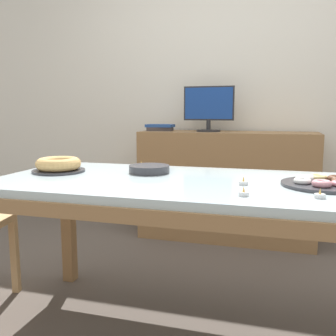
# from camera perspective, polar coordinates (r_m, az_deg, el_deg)

# --- Properties ---
(ground_plane) EXTENTS (12.00, 12.00, 0.00)m
(ground_plane) POSITION_cam_1_polar(r_m,az_deg,el_deg) (2.02, 2.83, -23.78)
(ground_plane) COLOR #564C44
(wall_back) EXTENTS (8.00, 0.10, 2.60)m
(wall_back) POSITION_cam_1_polar(r_m,az_deg,el_deg) (3.48, 9.83, 12.01)
(wall_back) COLOR silver
(wall_back) RESTS_ON ground
(dining_table) EXTENTS (1.85, 0.87, 0.77)m
(dining_table) POSITION_cam_1_polar(r_m,az_deg,el_deg) (1.76, 2.99, -4.70)
(dining_table) COLOR silver
(dining_table) RESTS_ON ground
(sideboard) EXTENTS (1.46, 0.44, 0.92)m
(sideboard) POSITION_cam_1_polar(r_m,az_deg,el_deg) (3.23, 8.87, -2.68)
(sideboard) COLOR olive
(sideboard) RESTS_ON ground
(computer_monitor) EXTENTS (0.42, 0.20, 0.38)m
(computer_monitor) POSITION_cam_1_polar(r_m,az_deg,el_deg) (3.20, 6.22, 8.94)
(computer_monitor) COLOR #262628
(computer_monitor) RESTS_ON sideboard
(book_stack) EXTENTS (0.24, 0.17, 0.06)m
(book_stack) POSITION_cam_1_polar(r_m,az_deg,el_deg) (3.30, -1.21, 6.19)
(book_stack) COLOR #3F3838
(book_stack) RESTS_ON sideboard
(cake_chocolate_round) EXTENTS (0.27, 0.27, 0.08)m
(cake_chocolate_round) POSITION_cam_1_polar(r_m,az_deg,el_deg) (2.05, -16.34, 0.42)
(cake_chocolate_round) COLOR #333338
(cake_chocolate_round) RESTS_ON dining_table
(pastry_platter) EXTENTS (0.34, 0.34, 0.04)m
(pastry_platter) POSITION_cam_1_polar(r_m,az_deg,el_deg) (1.72, 22.51, -2.13)
(pastry_platter) COLOR #333338
(pastry_platter) RESTS_ON dining_table
(plate_stack) EXTENTS (0.21, 0.21, 0.04)m
(plate_stack) POSITION_cam_1_polar(r_m,az_deg,el_deg) (1.94, -2.87, -0.17)
(plate_stack) COLOR #333338
(plate_stack) RESTS_ON dining_table
(tealight_near_cakes) EXTENTS (0.04, 0.04, 0.04)m
(tealight_near_cakes) POSITION_cam_1_polar(r_m,az_deg,el_deg) (2.14, -4.11, 0.39)
(tealight_near_cakes) COLOR silver
(tealight_near_cakes) RESTS_ON dining_table
(tealight_right_edge) EXTENTS (0.04, 0.04, 0.04)m
(tealight_right_edge) POSITION_cam_1_polar(r_m,az_deg,el_deg) (1.44, 11.44, -3.81)
(tealight_right_edge) COLOR silver
(tealight_right_edge) RESTS_ON dining_table
(tealight_left_edge) EXTENTS (0.04, 0.04, 0.04)m
(tealight_left_edge) POSITION_cam_1_polar(r_m,az_deg,el_deg) (1.48, 22.12, -3.90)
(tealight_left_edge) COLOR silver
(tealight_left_edge) RESTS_ON dining_table
(tealight_centre) EXTENTS (0.04, 0.04, 0.04)m
(tealight_centre) POSITION_cam_1_polar(r_m,az_deg,el_deg) (1.65, 11.41, -2.21)
(tealight_centre) COLOR silver
(tealight_centre) RESTS_ON dining_table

